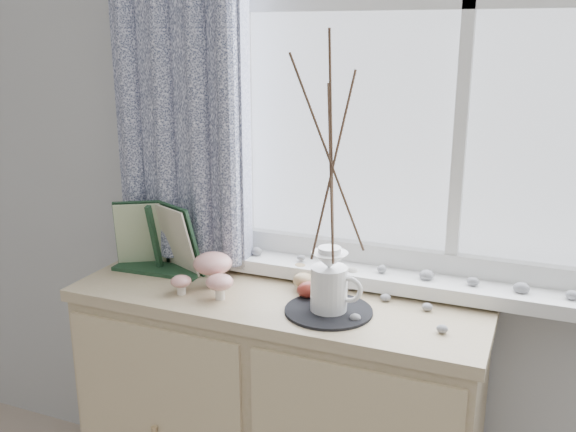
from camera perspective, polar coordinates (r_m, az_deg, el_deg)
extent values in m
cube|color=silver|center=(1.92, 6.19, 7.68)|extent=(4.00, 0.04, 2.60)
cube|color=silver|center=(1.84, 15.95, 17.78)|extent=(1.30, 0.01, 1.40)
cube|color=white|center=(1.89, 13.90, -6.04)|extent=(1.45, 0.16, 0.04)
cube|color=tan|center=(2.08, -0.79, -18.19)|extent=(1.17, 0.43, 0.81)
cube|color=tan|center=(1.87, -0.84, -7.35)|extent=(1.20, 0.45, 0.03)
cylinder|color=silver|center=(1.90, -6.68, -5.29)|extent=(0.03, 0.03, 0.07)
ellipsoid|color=#A71705|center=(1.89, -6.72, -4.20)|extent=(0.11, 0.11, 0.06)
cylinder|color=silver|center=(1.82, -6.08, -6.63)|extent=(0.03, 0.03, 0.05)
ellipsoid|color=#A71705|center=(1.81, -6.10, -5.86)|extent=(0.08, 0.08, 0.04)
cylinder|color=silver|center=(1.88, -9.47, -6.31)|extent=(0.03, 0.03, 0.04)
ellipsoid|color=#A71705|center=(1.87, -9.49, -5.74)|extent=(0.06, 0.06, 0.03)
ellipsoid|color=tan|center=(1.88, 1.37, -5.73)|extent=(0.06, 0.05, 0.07)
ellipsoid|color=tan|center=(1.95, 1.02, -4.87)|extent=(0.06, 0.05, 0.07)
ellipsoid|color=maroon|center=(1.81, 1.87, -6.56)|extent=(0.06, 0.05, 0.07)
ellipsoid|color=tan|center=(1.88, 3.70, -5.71)|extent=(0.06, 0.05, 0.07)
cylinder|color=black|center=(1.74, 3.62, -8.41)|extent=(0.24, 0.24, 0.01)
cylinder|color=white|center=(1.72, 3.66, -6.46)|extent=(0.10, 0.10, 0.12)
cone|color=white|center=(1.69, 3.71, -3.95)|extent=(0.10, 0.10, 0.04)
cylinder|color=white|center=(1.68, 3.72, -3.25)|extent=(0.06, 0.06, 0.03)
torus|color=white|center=(1.70, 5.42, -6.52)|extent=(0.08, 0.02, 0.07)
ellipsoid|color=gray|center=(1.69, 6.00, -9.00)|extent=(0.03, 0.03, 0.02)
ellipsoid|color=gray|center=(1.83, 8.66, -7.19)|extent=(0.03, 0.03, 0.02)
ellipsoid|color=gray|center=(1.67, 13.55, -9.75)|extent=(0.03, 0.03, 0.02)
ellipsoid|color=gray|center=(1.89, 5.41, -6.26)|extent=(0.03, 0.03, 0.02)
ellipsoid|color=gray|center=(1.79, 12.27, -7.92)|extent=(0.03, 0.03, 0.02)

